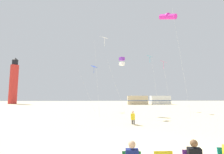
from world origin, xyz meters
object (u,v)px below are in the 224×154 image
object	(u,v)px
kite_diamond_rainbow	(163,63)
lighthouse_distant	(14,82)
kite_diamond_white	(104,41)
kite_flyer_standing	(133,117)
kite_tube_magenta	(168,16)
kite_diamond_cyan	(150,58)
kite_diamond_blue	(93,68)
rv_van_white	(160,100)
kite_box_violet	(122,61)
rv_van_tan	(138,100)

from	to	relation	value
kite_diamond_rainbow	lighthouse_distant	world-z (taller)	lighthouse_distant
kite_diamond_white	lighthouse_distant	world-z (taller)	lighthouse_distant
kite_flyer_standing	kite_tube_magenta	xyz separation A→B (m)	(6.17, 6.42, 12.47)
kite_diamond_cyan	lighthouse_distant	bearing A→B (deg)	141.58
kite_diamond_blue	rv_van_white	size ratio (longest dim) A/B	1.21
kite_flyer_standing	lighthouse_distant	world-z (taller)	lighthouse_distant
kite_diamond_white	kite_diamond_blue	size ratio (longest dim) A/B	1.33
kite_tube_magenta	lighthouse_distant	xyz separation A→B (m)	(-40.17, 41.98, -5.24)
kite_flyer_standing	kite_diamond_rainbow	xyz separation A→B (m)	(7.45, 11.87, 7.20)
kite_diamond_blue	lighthouse_distant	distance (m)	45.05
kite_diamond_cyan	kite_box_violet	size ratio (longest dim) A/B	1.30
kite_box_violet	rv_van_white	distance (m)	36.02
kite_diamond_rainbow	kite_tube_magenta	size ratio (longest dim) A/B	0.60
rv_van_tan	rv_van_white	xyz separation A→B (m)	(7.67, 0.59, 0.00)
kite_flyer_standing	rv_van_tan	distance (m)	40.49
kite_diamond_white	rv_van_tan	size ratio (longest dim) A/B	1.60
kite_diamond_rainbow	kite_diamond_blue	distance (m)	11.84
kite_diamond_blue	lighthouse_distant	xyz separation A→B (m)	(-29.98, 33.62, 0.46)
kite_box_violet	rv_van_white	world-z (taller)	kite_box_violet
lighthouse_distant	rv_van_tan	world-z (taller)	lighthouse_distant
kite_flyer_standing	kite_box_violet	bearing A→B (deg)	-77.40
kite_diamond_rainbow	kite_diamond_blue	world-z (taller)	kite_diamond_rainbow
kite_box_violet	rv_van_tan	world-z (taller)	kite_box_violet
kite_flyer_standing	kite_diamond_blue	xyz separation A→B (m)	(-4.02, 14.77, 6.76)
kite_diamond_rainbow	kite_tube_magenta	distance (m)	7.69
kite_flyer_standing	kite_diamond_blue	bearing A→B (deg)	-60.83
kite_diamond_white	rv_van_tan	world-z (taller)	kite_diamond_white
kite_diamond_rainbow	kite_box_violet	world-z (taller)	kite_diamond_rainbow
kite_box_violet	rv_van_tan	bearing A→B (deg)	73.76
kite_diamond_rainbow	kite_diamond_white	xyz separation A→B (m)	(-9.81, -4.34, 2.06)
kite_tube_magenta	kite_flyer_standing	bearing A→B (deg)	-133.86
kite_flyer_standing	kite_diamond_cyan	size ratio (longest dim) A/B	0.11
kite_box_violet	kite_diamond_rainbow	bearing A→B (deg)	24.07
kite_flyer_standing	kite_diamond_blue	size ratio (longest dim) A/B	0.15
kite_flyer_standing	rv_van_tan	world-z (taller)	rv_van_tan
kite_flyer_standing	kite_diamond_rainbow	world-z (taller)	kite_diamond_rainbow
kite_flyer_standing	kite_diamond_rainbow	size ratio (longest dim) A/B	0.14
kite_flyer_standing	kite_diamond_blue	world-z (taller)	kite_diamond_blue
rv_van_tan	kite_tube_magenta	bearing A→B (deg)	-91.62
kite_diamond_cyan	lighthouse_distant	size ratio (longest dim) A/B	0.61
kite_diamond_blue	lighthouse_distant	bearing A→B (deg)	131.73
kite_flyer_standing	kite_tube_magenta	bearing A→B (deg)	-119.89
kite_diamond_white	kite_box_violet	size ratio (longest dim) A/B	1.33
kite_tube_magenta	rv_van_white	distance (m)	37.14
kite_box_violet	kite_diamond_cyan	bearing A→B (deg)	49.93
kite_flyer_standing	rv_van_white	xyz separation A→B (m)	(16.84, 40.02, 0.78)
rv_van_tan	rv_van_white	size ratio (longest dim) A/B	1.00
kite_diamond_blue	rv_van_white	distance (m)	33.29
lighthouse_distant	rv_van_white	bearing A→B (deg)	-9.36
kite_flyer_standing	kite_tube_magenta	size ratio (longest dim) A/B	0.08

